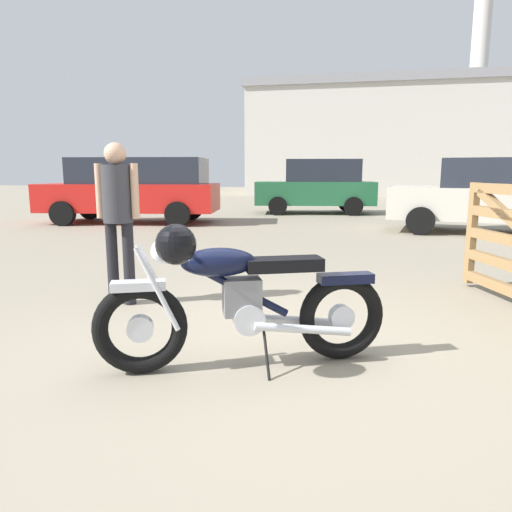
# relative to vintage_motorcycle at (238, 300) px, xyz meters

# --- Properties ---
(ground_plane) EXTENTS (80.00, 80.00, 0.00)m
(ground_plane) POSITION_rel_vintage_motorcycle_xyz_m (0.25, 0.43, -0.49)
(ground_plane) COLOR gray
(vintage_motorcycle) EXTENTS (1.97, 1.02, 1.07)m
(vintage_motorcycle) POSITION_rel_vintage_motorcycle_xyz_m (0.00, 0.00, 0.00)
(vintage_motorcycle) COLOR black
(vintage_motorcycle) RESTS_ON ground_plane
(bystander) EXTENTS (0.46, 0.30, 1.66)m
(bystander) POSITION_rel_vintage_motorcycle_xyz_m (-1.59, 1.35, 0.53)
(bystander) COLOR black
(bystander) RESTS_ON ground_plane
(pale_sedan_back) EXTENTS (4.90, 2.46, 1.74)m
(pale_sedan_back) POSITION_rel_vintage_motorcycle_xyz_m (-5.08, 8.88, 0.45)
(pale_sedan_back) COLOR black
(pale_sedan_back) RESTS_ON ground_plane
(blue_hatchback_right) EXTENTS (4.44, 2.48, 1.67)m
(blue_hatchback_right) POSITION_rel_vintage_motorcycle_xyz_m (3.71, 8.38, 0.34)
(blue_hatchback_right) COLOR black
(blue_hatchback_right) RESTS_ON ground_plane
(white_estate_far) EXTENTS (4.09, 2.23, 1.78)m
(white_estate_far) POSITION_rel_vintage_motorcycle_xyz_m (-0.45, 12.88, 0.43)
(white_estate_far) COLOR black
(white_estate_far) RESTS_ON ground_plane
(industrial_building) EXTENTS (18.97, 14.31, 14.40)m
(industrial_building) POSITION_rel_vintage_motorcycle_xyz_m (3.79, 31.32, 2.90)
(industrial_building) COLOR beige
(industrial_building) RESTS_ON ground_plane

